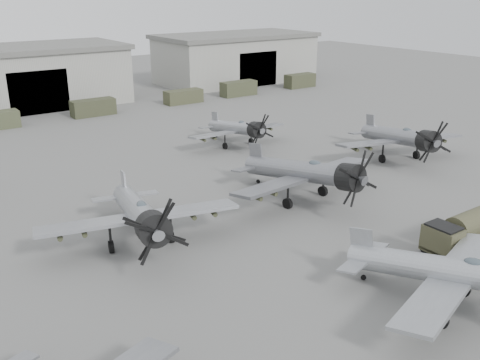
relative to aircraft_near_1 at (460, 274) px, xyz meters
The scene contains 13 objects.
ground 8.50m from the aircraft_near_1, 119.38° to the left, with size 220.00×220.00×0.00m, color #535351.
hangar_center 69.23m from the aircraft_near_1, 93.32° to the left, with size 29.00×14.80×8.70m.
hangar_right 77.02m from the aircraft_near_1, 63.80° to the left, with size 29.00×14.80×8.70m.
support_truck_4 57.16m from the aircraft_near_1, 88.43° to the left, with size 5.92×2.20×2.22m, color #373A26.
support_truck_5 59.29m from the aircraft_near_1, 74.52° to the left, with size 5.86×2.20×2.02m, color #3F412A.
support_truck_6 62.82m from the aircraft_near_1, 65.42° to the left, with size 6.04×2.20×2.34m, color #3C402A.
support_truck_7 69.41m from the aircraft_near_1, 55.40° to the left, with size 5.64×2.20×2.34m, color #3A3D28.
aircraft_near_1 is the anchor object (origin of this frame).
aircraft_mid_1 19.88m from the aircraft_near_1, 122.11° to the left, with size 13.71×12.34×5.45m.
aircraft_mid_2 16.93m from the aircraft_near_1, 76.03° to the left, with size 14.14×12.73×5.63m.
aircraft_mid_3 27.25m from the aircraft_near_1, 44.75° to the left, with size 13.51×12.17×5.41m.
aircraft_far_1 34.13m from the aircraft_near_1, 74.81° to the left, with size 11.45×10.30×4.58m.
fuel_tanker 8.00m from the aircraft_near_1, 30.23° to the left, with size 6.89×3.16×2.66m.
Camera 1 is at (-20.13, -20.67, 16.71)m, focal length 40.00 mm.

